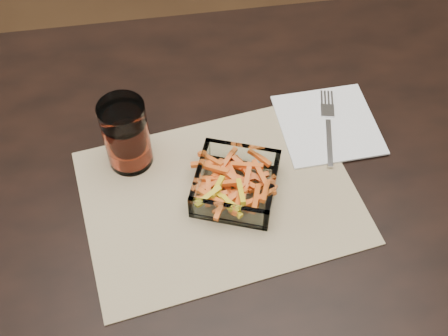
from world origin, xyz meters
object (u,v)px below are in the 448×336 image
at_px(dining_table, 288,199).
at_px(tumbler, 127,136).
at_px(fork, 328,124).
at_px(glass_bowl, 236,185).

distance_m(dining_table, tumbler, 0.32).
bearing_deg(tumbler, fork, 3.27).
distance_m(tumbler, fork, 0.37).
height_order(dining_table, fork, fork).
bearing_deg(dining_table, fork, 45.84).
bearing_deg(glass_bowl, fork, 31.40).
relative_size(dining_table, tumbler, 11.82).
relative_size(glass_bowl, tumbler, 1.24).
xyz_separation_m(glass_bowl, fork, (0.19, 0.12, -0.02)).
bearing_deg(fork, glass_bowl, -135.83).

